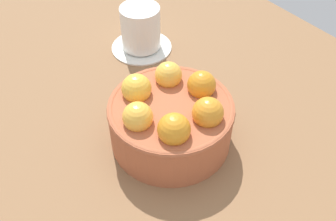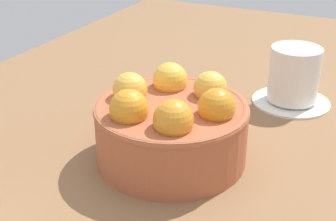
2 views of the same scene
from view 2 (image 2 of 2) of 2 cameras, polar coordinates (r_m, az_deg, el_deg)
ground_plane at (r=56.25cm, az=0.39°, el=-7.75°), size 142.65×81.58×4.62cm
terracotta_bowl at (r=52.82cm, az=0.39°, el=-1.73°), size 17.18×17.18×9.74cm
coffee_cup at (r=69.15cm, az=14.89°, el=3.76°), size 11.04×11.04×8.27cm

